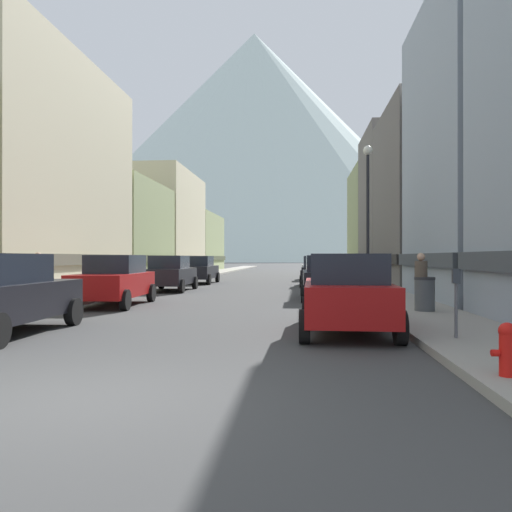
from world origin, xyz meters
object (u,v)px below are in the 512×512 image
Objects in this scene: car_left_2 at (170,273)px; trash_bin_right at (425,294)px; streetlamp_right at (368,198)px; fire_hydrant_near at (507,348)px; car_left_1 at (114,280)px; car_right_0 at (346,293)px; car_right_1 at (326,277)px; pedestrian_1 at (38,279)px; car_left_3 at (199,270)px; car_right_3 at (314,268)px; parking_meter_near at (456,293)px; pedestrian_0 at (421,284)px; car_right_2 at (318,271)px.

car_left_2 reaches higher than trash_bin_right.
trash_bin_right is at bearing -78.14° from streetlamp_right.
car_left_2 is 20.44m from fire_hydrant_near.
trash_bin_right is (10.15, -2.33, -0.26)m from car_left_1.
car_left_2 and car_right_0 have the same top height.
pedestrian_1 is (-10.05, -3.94, 0.05)m from car_right_1.
car_left_3 is 9.45m from car_right_3.
parking_meter_near is at bearing -66.85° from car_left_3.
car_right_0 and car_right_1 have the same top height.
car_left_1 is at bearing -156.78° from car_right_1.
fire_hydrant_near is at bearing -96.30° from trash_bin_right.
car_left_3 is 0.75× the size of streetlamp_right.
car_left_2 is 6.29× the size of fire_hydrant_near.
car_left_2 is 14.98m from car_right_3.
car_right_1 is at bearing 96.84° from fire_hydrant_near.
car_right_0 reaches higher than fire_hydrant_near.
trash_bin_right is at bearing -65.51° from car_right_1.
pedestrian_0 is at bearing -12.96° from car_left_1.
fire_hydrant_near is (1.65, -4.72, -0.37)m from car_right_0.
pedestrian_0 reaches higher than car_right_0.
car_left_3 is at bearing 125.97° from streetlamp_right.
car_right_3 is (0.00, 17.39, 0.00)m from car_right_1.
streetlamp_right is at bearing 15.00° from pedestrian_1.
parking_meter_near is 1.36× the size of trash_bin_right.
car_right_1 is at bearing -90.00° from car_right_3.
car_left_3 is 2.55× the size of pedestrian_1.
car_right_0 reaches higher than trash_bin_right.
car_right_0 is at bearing 109.30° from fire_hydrant_near.
streetlamp_right is (9.15, -5.32, 3.09)m from car_left_2.
pedestrian_0 is at bearing -45.02° from car_left_2.
pedestrian_1 is at bearing -158.58° from car_right_1.
car_left_3 is at bearing 163.89° from car_right_2.
streetlamp_right is (1.55, -0.84, 3.09)m from car_right_1.
pedestrian_1 is (-2.45, -0.68, 0.05)m from car_left_1.
streetlamp_right is (-0.10, 12.91, 3.46)m from fire_hydrant_near.
car_right_3 is at bearing 59.51° from car_left_2.
car_right_0 is at bearing 141.76° from parking_meter_near.
car_right_1 is 13.85m from fire_hydrant_near.
fire_hydrant_near is 13.37m from streetlamp_right.
car_left_1 is 1.01× the size of car_left_2.
streetlamp_right reaches higher than pedestrian_1.
car_left_3 and car_right_3 have the same top height.
car_left_3 is (0.00, 15.03, 0.00)m from car_left_1.
trash_bin_right is (2.55, -5.60, -0.26)m from car_right_1.
car_left_1 reaches higher than trash_bin_right.
car_left_3 is at bearing 110.07° from car_right_0.
trash_bin_right is at bearing -12.95° from car_left_1.
car_left_2 and car_left_3 have the same top height.
trash_bin_right is at bearing -44.80° from car_left_2.
streetlamp_right is (-1.00, 4.76, 3.34)m from trash_bin_right.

